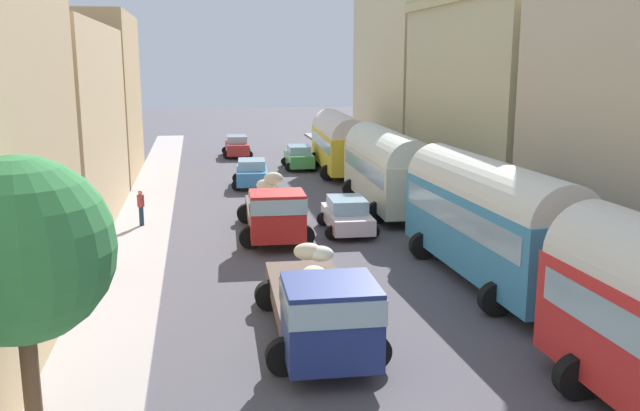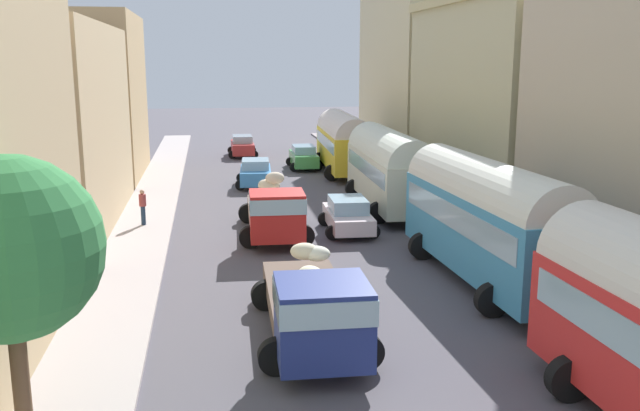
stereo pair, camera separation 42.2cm
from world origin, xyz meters
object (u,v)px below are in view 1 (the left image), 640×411
(parked_bus_2, at_px, (386,166))
(car_1, at_px, (237,146))
(cargo_truck_0, at_px, (321,305))
(car_2, at_px, (347,215))
(parked_bus_1, at_px, (488,214))
(cargo_truck_1, at_px, (274,210))
(car_3, at_px, (299,157))
(parked_bus_3, at_px, (339,140))
(car_0, at_px, (252,173))
(pedestrian_0, at_px, (141,206))

(parked_bus_2, relative_size, car_1, 2.26)
(cargo_truck_0, distance_m, car_2, 12.52)
(parked_bus_1, distance_m, cargo_truck_1, 9.47)
(car_1, distance_m, car_3, 7.98)
(parked_bus_1, xyz_separation_m, parked_bus_2, (-0.15, 11.90, -0.13))
(car_2, distance_m, car_3, 18.21)
(car_2, bearing_deg, car_3, 88.14)
(parked_bus_3, bearing_deg, parked_bus_1, -89.60)
(parked_bus_3, xyz_separation_m, car_2, (-2.94, -15.89, -1.41))
(car_0, relative_size, pedestrian_0, 2.36)
(parked_bus_2, bearing_deg, parked_bus_3, 90.06)
(pedestrian_0, bearing_deg, parked_bus_3, 49.21)
(car_0, bearing_deg, parked_bus_2, -50.53)
(car_3, relative_size, pedestrian_0, 2.50)
(parked_bus_1, height_order, cargo_truck_1, parked_bus_1)
(cargo_truck_0, bearing_deg, car_0, 89.64)
(parked_bus_3, xyz_separation_m, cargo_truck_0, (-6.27, -27.95, -0.96))
(parked_bus_2, xyz_separation_m, car_1, (-6.22, 20.81, -1.38))
(car_0, relative_size, car_2, 0.98)
(parked_bus_2, bearing_deg, car_3, 99.70)
(pedestrian_0, bearing_deg, car_2, -14.07)
(parked_bus_1, xyz_separation_m, pedestrian_0, (-11.95, 9.75, -1.32))
(parked_bus_1, bearing_deg, cargo_truck_1, 132.34)
(parked_bus_1, relative_size, car_1, 2.22)
(cargo_truck_0, height_order, pedestrian_0, cargo_truck_0)
(car_1, relative_size, car_2, 1.06)
(car_1, xyz_separation_m, car_3, (3.86, -6.99, -0.01))
(cargo_truck_1, height_order, car_0, cargo_truck_1)
(parked_bus_2, height_order, car_1, parked_bus_2)
(parked_bus_2, height_order, car_0, parked_bus_2)
(car_2, height_order, car_3, car_3)
(car_1, distance_m, pedestrian_0, 23.64)
(cargo_truck_0, bearing_deg, parked_bus_2, 69.09)
(parked_bus_3, height_order, car_0, parked_bus_3)
(pedestrian_0, bearing_deg, car_0, 59.40)
(cargo_truck_0, distance_m, car_1, 37.25)
(car_0, height_order, car_2, car_0)
(cargo_truck_0, xyz_separation_m, car_0, (0.15, 23.88, -0.40))
(car_0, bearing_deg, cargo_truck_1, -90.27)
(parked_bus_3, bearing_deg, car_0, -146.36)
(car_0, relative_size, car_1, 0.93)
(cargo_truck_1, bearing_deg, car_0, 89.73)
(cargo_truck_0, distance_m, cargo_truck_1, 11.49)
(cargo_truck_0, height_order, car_1, cargo_truck_0)
(parked_bus_1, xyz_separation_m, cargo_truck_0, (-6.43, -4.53, -1.12))
(car_0, relative_size, car_3, 0.94)
(cargo_truck_1, relative_size, car_1, 1.68)
(car_2, bearing_deg, pedestrian_0, 165.93)
(parked_bus_2, relative_size, parked_bus_3, 1.00)
(parked_bus_3, xyz_separation_m, car_0, (-6.12, -4.07, -1.36))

